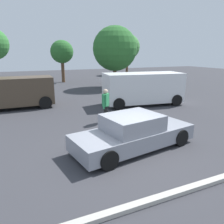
# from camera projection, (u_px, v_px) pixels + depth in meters

# --- Properties ---
(ground_plane) EXTENTS (80.00, 80.00, 0.00)m
(ground_plane) POSITION_uv_depth(u_px,v_px,m) (131.00, 152.00, 7.84)
(ground_plane) COLOR #38383D
(sedan_foreground) EXTENTS (4.90, 2.46, 1.30)m
(sedan_foreground) POSITION_uv_depth(u_px,v_px,m) (133.00, 133.00, 8.05)
(sedan_foreground) COLOR gray
(sedan_foreground) RESTS_ON ground_plane
(dog) EXTENTS (0.28, 0.62, 0.44)m
(dog) POSITION_uv_depth(u_px,v_px,m) (145.00, 118.00, 10.98)
(dog) COLOR olive
(dog) RESTS_ON ground_plane
(van_white) EXTENTS (5.50, 2.88, 2.16)m
(van_white) POSITION_uv_depth(u_px,v_px,m) (143.00, 88.00, 14.81)
(van_white) COLOR white
(van_white) RESTS_ON ground_plane
(suv_dark) EXTENTS (4.59, 2.11, 1.96)m
(suv_dark) POSITION_uv_depth(u_px,v_px,m) (16.00, 92.00, 13.87)
(suv_dark) COLOR #4C3D2D
(suv_dark) RESTS_ON ground_plane
(pedestrian) EXTENTS (0.45, 0.45, 1.72)m
(pedestrian) POSITION_uv_depth(u_px,v_px,m) (106.00, 103.00, 10.98)
(pedestrian) COLOR black
(pedestrian) RESTS_ON ground_plane
(parking_curb) EXTENTS (9.56, 0.20, 0.12)m
(parking_curb) POSITION_uv_depth(u_px,v_px,m) (180.00, 191.00, 5.52)
(parking_curb) COLOR #B7B2A8
(parking_curb) RESTS_ON ground_plane
(tree_back_left) EXTENTS (2.68, 2.68, 4.93)m
(tree_back_left) POSITION_uv_depth(u_px,v_px,m) (62.00, 52.00, 25.65)
(tree_back_left) COLOR brown
(tree_back_left) RESTS_ON ground_plane
(tree_back_right) EXTENTS (4.38, 4.38, 6.06)m
(tree_back_right) POSITION_uv_depth(u_px,v_px,m) (115.00, 49.00, 21.56)
(tree_back_right) COLOR brown
(tree_back_right) RESTS_ON ground_plane
(tree_far_right) EXTENTS (4.00, 4.00, 6.39)m
(tree_far_right) POSITION_uv_depth(u_px,v_px,m) (127.00, 47.00, 34.91)
(tree_far_right) COLOR brown
(tree_far_right) RESTS_ON ground_plane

